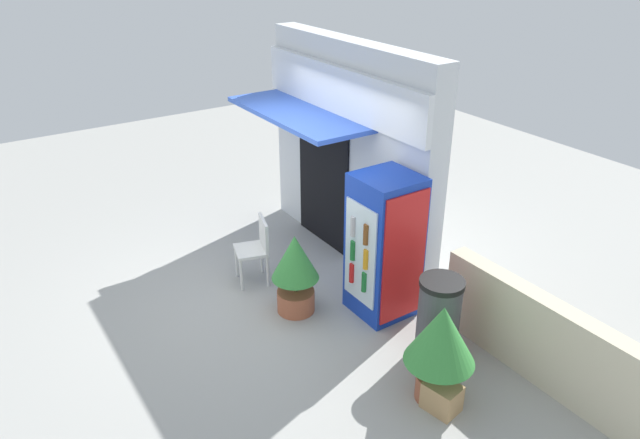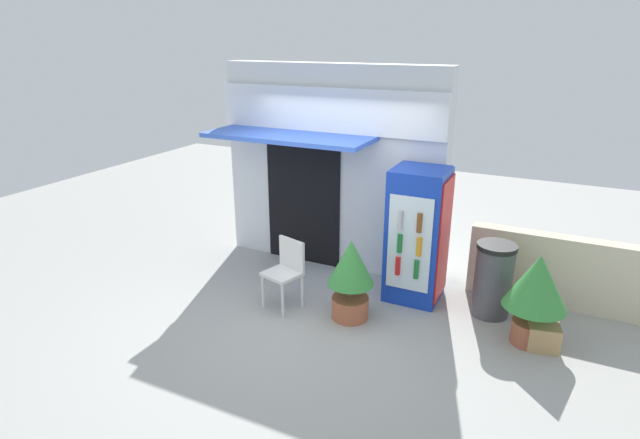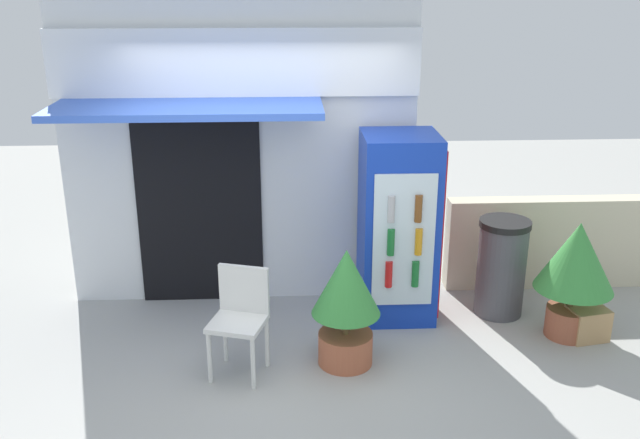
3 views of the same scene
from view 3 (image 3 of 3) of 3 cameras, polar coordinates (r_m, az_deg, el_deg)
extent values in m
plane|color=#A3A39E|center=(5.83, -4.31, -12.41)|extent=(16.00, 16.00, 0.00)
cube|color=silver|center=(6.74, -6.50, 5.53)|extent=(3.30, 0.31, 2.92)
cube|color=white|center=(6.39, -6.91, 12.54)|extent=(3.30, 0.08, 0.60)
cube|color=blue|center=(6.10, -10.78, 8.87)|extent=(2.29, 0.86, 0.06)
cube|color=black|center=(6.75, -9.78, 1.04)|extent=(1.18, 0.03, 1.93)
cube|color=#1438B2|center=(6.45, 6.33, -0.63)|extent=(0.67, 0.67, 1.73)
cube|color=silver|center=(6.13, 6.82, -1.76)|extent=(0.54, 0.02, 1.21)
cube|color=red|center=(6.51, 9.35, -0.58)|extent=(0.02, 0.60, 1.56)
cylinder|color=red|center=(6.21, 5.61, -4.45)|extent=(0.06, 0.06, 0.24)
cylinder|color=#196B2D|center=(6.25, 7.76, -4.39)|extent=(0.06, 0.06, 0.24)
cylinder|color=#196B2D|center=(6.09, 5.78, -1.84)|extent=(0.06, 0.06, 0.24)
cylinder|color=orange|center=(6.13, 8.02, -1.79)|extent=(0.06, 0.06, 0.24)
cylinder|color=#B2B2B7|center=(5.99, 5.81, 0.86)|extent=(0.06, 0.06, 0.24)
cylinder|color=brown|center=(6.03, 8.01, 0.89)|extent=(0.06, 0.06, 0.24)
cylinder|color=silver|center=(5.67, -8.98, -11.03)|extent=(0.04, 0.04, 0.44)
cylinder|color=silver|center=(5.55, -5.47, -11.58)|extent=(0.04, 0.04, 0.44)
cylinder|color=silver|center=(5.94, -7.72, -9.44)|extent=(0.04, 0.04, 0.44)
cylinder|color=silver|center=(5.83, -4.36, -9.91)|extent=(0.04, 0.04, 0.44)
cube|color=silver|center=(5.63, -6.73, -8.36)|extent=(0.51, 0.50, 0.04)
cube|color=silver|center=(5.68, -6.20, -5.62)|extent=(0.41, 0.16, 0.40)
cylinder|color=#AD5B3D|center=(5.90, 2.08, -10.38)|extent=(0.45, 0.45, 0.27)
cylinder|color=brown|center=(5.79, 2.10, -8.42)|extent=(0.05, 0.05, 0.19)
cone|color=#388C3D|center=(5.63, 2.15, -5.09)|extent=(0.56, 0.56, 0.55)
cylinder|color=#995138|center=(6.68, 19.52, -7.81)|extent=(0.40, 0.40, 0.27)
cylinder|color=brown|center=(6.58, 19.75, -6.03)|extent=(0.05, 0.05, 0.19)
cone|color=#388C3D|center=(6.43, 20.16, -2.82)|extent=(0.68, 0.68, 0.61)
cylinder|color=#47474C|center=(6.79, 14.49, -4.02)|extent=(0.45, 0.45, 0.87)
cylinder|color=black|center=(6.62, 14.83, -0.32)|extent=(0.47, 0.47, 0.06)
cube|color=beige|center=(7.61, 19.84, -1.72)|extent=(2.60, 0.22, 0.93)
cube|color=tan|center=(6.68, 20.87, -7.88)|extent=(0.37, 0.32, 0.29)
camera|label=1|loc=(6.03, 71.66, 17.43)|focal=33.32mm
camera|label=2|loc=(2.53, 88.99, 4.02)|focal=28.65mm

